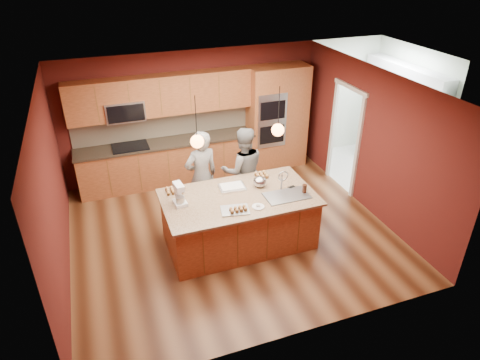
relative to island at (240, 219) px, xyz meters
name	(u,v)px	position (x,y,z in m)	size (l,w,h in m)	color
floor	(231,231)	(-0.05, 0.35, -0.47)	(5.50, 5.50, 0.00)	#442211
ceiling	(229,84)	(-0.05, 0.35, 2.23)	(5.50, 5.50, 0.00)	white
wall_back	(192,114)	(-0.05, 2.85, 0.88)	(5.50, 5.50, 0.00)	#501814
wall_front	(298,255)	(-0.05, -2.15, 0.88)	(5.50, 5.50, 0.00)	#501814
wall_left	(52,193)	(-2.80, 0.35, 0.88)	(5.00, 5.00, 0.00)	#501814
wall_right	(371,141)	(2.70, 0.35, 0.88)	(5.00, 5.00, 0.00)	#501814
cabinet_run	(165,139)	(-0.73, 2.60, 0.51)	(3.74, 0.64, 2.30)	brown
oven_column	(277,117)	(1.80, 2.55, 0.68)	(1.30, 0.62, 2.30)	brown
doorway_trim	(344,140)	(2.68, 1.15, 0.58)	(0.08, 1.11, 2.20)	silver
laundry_room	(406,83)	(4.30, 1.55, 1.48)	(2.60, 2.70, 2.70)	silver
pendant_left	(197,141)	(-0.67, 0.00, 1.53)	(0.20, 0.20, 0.80)	black
pendant_right	(278,130)	(0.63, 0.00, 1.53)	(0.20, 0.20, 0.80)	black
island	(240,219)	(0.00, 0.00, 0.00)	(2.50, 1.40, 1.30)	brown
person_left	(202,176)	(-0.39, 0.95, 0.40)	(0.64, 0.42, 1.75)	black
person_right	(243,171)	(0.41, 0.95, 0.38)	(0.83, 0.64, 1.70)	slate
stand_mixer	(179,195)	(-0.98, 0.11, 0.61)	(0.22, 0.28, 0.36)	white
sheet_cake	(232,187)	(-0.03, 0.30, 0.47)	(0.46, 0.35, 0.05)	white
cooling_rack	(235,210)	(-0.22, -0.38, 0.46)	(0.43, 0.31, 0.02)	#A5A8AC
mixing_bowl	(260,182)	(0.43, 0.19, 0.54)	(0.23, 0.23, 0.19)	#B0B3B7
plate	(258,207)	(0.16, -0.41, 0.46)	(0.20, 0.20, 0.01)	silver
tumbler	(304,189)	(1.05, -0.25, 0.52)	(0.08, 0.08, 0.15)	black
phone	(292,187)	(0.93, -0.02, 0.46)	(0.12, 0.07, 0.01)	black
cupcakes_left	(175,190)	(-0.97, 0.51, 0.48)	(0.31, 0.23, 0.07)	tan
cupcakes_rack	(238,209)	(-0.18, -0.43, 0.50)	(0.29, 0.14, 0.07)	tan
cupcakes_right	(262,175)	(0.59, 0.50, 0.48)	(0.23, 0.23, 0.07)	tan
washer	(402,153)	(4.18, 1.12, 0.07)	(0.67, 0.69, 1.08)	white
dryer	(376,140)	(4.15, 1.99, 0.01)	(0.59, 0.61, 0.96)	white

